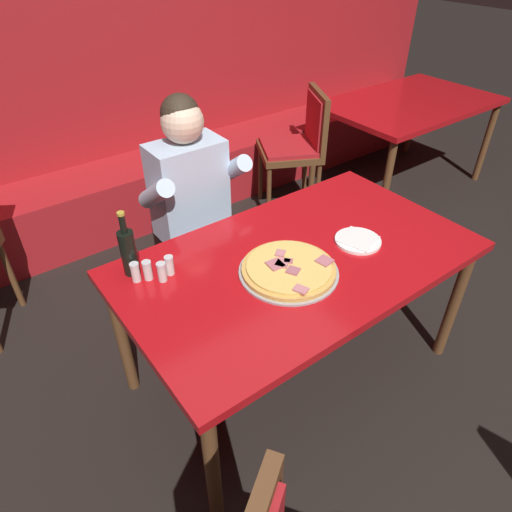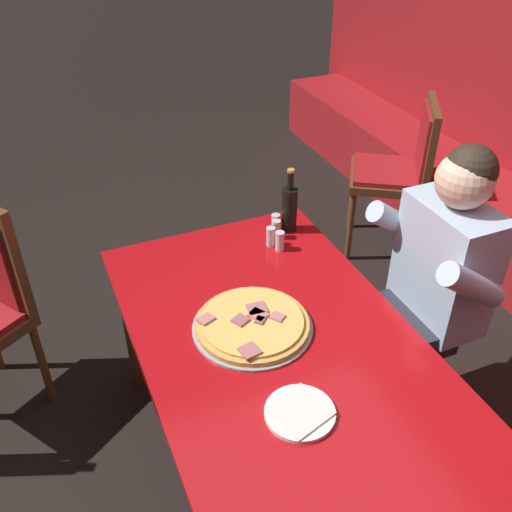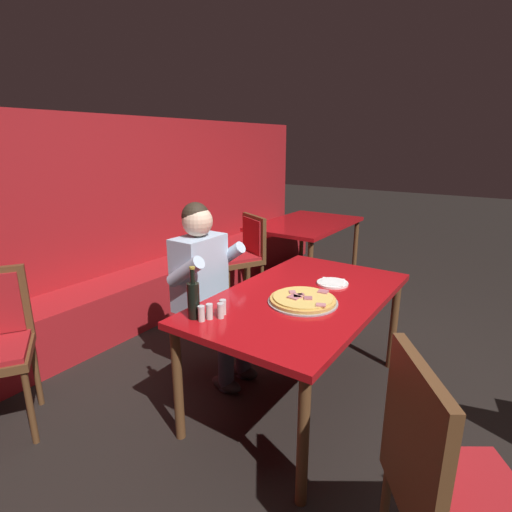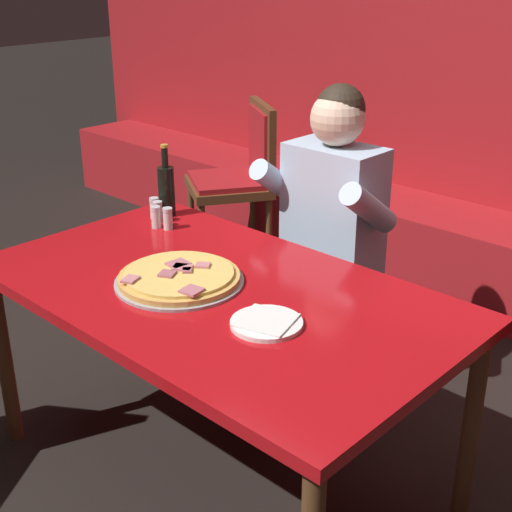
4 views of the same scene
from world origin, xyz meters
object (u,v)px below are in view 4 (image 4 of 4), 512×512
object	(u,v)px
beer_bottle	(166,189)
plate_white_paper	(267,323)
diner_seated_blue_shirt	(319,233)
shaker_oregano	(155,209)
shaker_black_pepper	(168,220)
shaker_red_pepper_flakes	(156,218)
shaker_parmesan	(158,213)
dining_chair_far_left	(241,172)
pizza	(179,278)
main_dining_table	(217,307)

from	to	relation	value
beer_bottle	plate_white_paper	bearing A→B (deg)	-23.96
diner_seated_blue_shirt	plate_white_paper	bearing A→B (deg)	-61.77
plate_white_paper	shaker_oregano	xyz separation A→B (m)	(-0.93, 0.35, 0.03)
shaker_black_pepper	shaker_red_pepper_flakes	bearing A→B (deg)	-155.37
shaker_oregano	shaker_black_pepper	distance (m)	0.14
shaker_parmesan	shaker_oregano	bearing A→B (deg)	157.29
beer_bottle	shaker_oregano	xyz separation A→B (m)	(-0.01, -0.06, -0.07)
beer_bottle	shaker_black_pepper	world-z (taller)	beer_bottle
diner_seated_blue_shirt	dining_chair_far_left	world-z (taller)	diner_seated_blue_shirt
shaker_parmesan	dining_chair_far_left	world-z (taller)	dining_chair_far_left
shaker_oregano	shaker_parmesan	bearing A→B (deg)	-22.71
shaker_black_pepper	diner_seated_blue_shirt	world-z (taller)	diner_seated_blue_shirt
pizza	dining_chair_far_left	xyz separation A→B (m)	(-1.13, 1.44, -0.19)
shaker_oregano	shaker_black_pepper	size ratio (longest dim) A/B	1.00
shaker_red_pepper_flakes	shaker_black_pepper	bearing A→B (deg)	24.63
beer_bottle	shaker_black_pepper	size ratio (longest dim) A/B	3.40
shaker_red_pepper_flakes	dining_chair_far_left	world-z (taller)	dining_chair_far_left
shaker_oregano	plate_white_paper	bearing A→B (deg)	-20.62
pizza	shaker_red_pepper_flakes	xyz separation A→B (m)	(-0.44, 0.27, 0.02)
shaker_red_pepper_flakes	diner_seated_blue_shirt	size ratio (longest dim) A/B	0.07
shaker_oregano	dining_chair_far_left	xyz separation A→B (m)	(-0.60, 1.11, -0.21)
shaker_oregano	shaker_red_pepper_flakes	bearing A→B (deg)	-35.93
pizza	beer_bottle	bearing A→B (deg)	143.10
main_dining_table	diner_seated_blue_shirt	world-z (taller)	diner_seated_blue_shirt
beer_bottle	diner_seated_blue_shirt	xyz separation A→B (m)	(0.52, 0.34, -0.15)
plate_white_paper	diner_seated_blue_shirt	distance (m)	0.85
beer_bottle	shaker_parmesan	bearing A→B (deg)	-65.00
shaker_oregano	shaker_red_pepper_flakes	world-z (taller)	same
shaker_oregano	dining_chair_far_left	distance (m)	1.28
dining_chair_far_left	shaker_red_pepper_flakes	bearing A→B (deg)	-59.54
shaker_black_pepper	plate_white_paper	bearing A→B (deg)	-21.11
main_dining_table	plate_white_paper	size ratio (longest dim) A/B	7.48
shaker_parmesan	diner_seated_blue_shirt	distance (m)	0.64
shaker_parmesan	dining_chair_far_left	bearing A→B (deg)	119.85
shaker_red_pepper_flakes	plate_white_paper	bearing A→B (deg)	-18.81
diner_seated_blue_shirt	dining_chair_far_left	bearing A→B (deg)	147.84
plate_white_paper	diner_seated_blue_shirt	xyz separation A→B (m)	(-0.40, 0.75, -0.04)
plate_white_paper	dining_chair_far_left	bearing A→B (deg)	136.38
shaker_red_pepper_flakes	dining_chair_far_left	xyz separation A→B (m)	(-0.69, 1.17, -0.21)
main_dining_table	pizza	bearing A→B (deg)	-152.20
shaker_red_pepper_flakes	shaker_black_pepper	world-z (taller)	same
shaker_red_pepper_flakes	shaker_oregano	bearing A→B (deg)	144.07
shaker_red_pepper_flakes	dining_chair_far_left	distance (m)	1.37
shaker_parmesan	shaker_black_pepper	size ratio (longest dim) A/B	1.00
dining_chair_far_left	shaker_oregano	bearing A→B (deg)	-61.48
shaker_oregano	shaker_parmesan	distance (m)	0.05
main_dining_table	shaker_oregano	bearing A→B (deg)	156.92
shaker_oregano	diner_seated_blue_shirt	size ratio (longest dim) A/B	0.07
main_dining_table	diner_seated_blue_shirt	xyz separation A→B (m)	(-0.12, 0.67, 0.03)
dining_chair_far_left	diner_seated_blue_shirt	bearing A→B (deg)	-32.16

